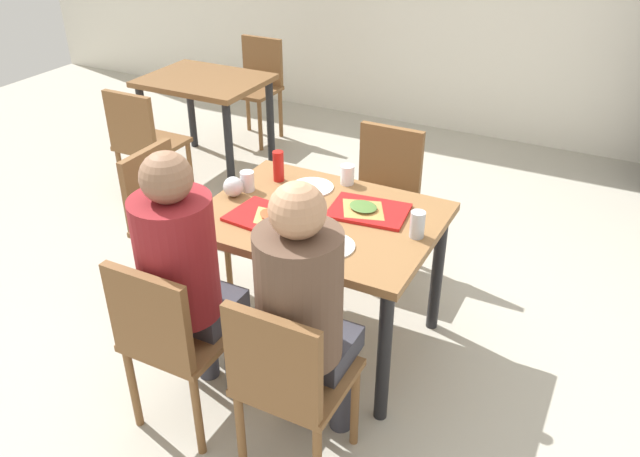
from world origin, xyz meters
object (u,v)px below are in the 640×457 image
Objects in this scene: tray_red_near at (268,218)px; plastic_cup_a at (347,175)px; main_table at (320,233)px; condiment_bottle at (278,166)px; person_in_brown_jacket at (304,305)px; chair_left_end at (167,214)px; plastic_cup_b at (287,243)px; chair_near_right at (287,379)px; background_chair_far at (257,81)px; pizza_slice_a at (271,216)px; person_in_red at (184,267)px; chair_far_side at (383,190)px; paper_plate_near_edge at (330,246)px; background_table at (206,94)px; soda_can at (417,224)px; foil_bundle at (233,187)px; plastic_cup_c at (247,181)px; background_chair_near at (143,140)px; tray_red_far at (369,211)px; paper_plate_center at (312,187)px; chair_near_left at (170,335)px; pizza_slice_b at (363,208)px.

plastic_cup_a reaches higher than tray_red_near.
condiment_bottle reaches higher than main_table.
person_in_brown_jacket is 1.10m from condiment_bottle.
chair_left_end is 1.06m from plastic_cup_b.
chair_near_right is 3.64m from background_chair_far.
condiment_bottle is (-0.18, 0.38, 0.06)m from pizza_slice_a.
person_in_red is at bearing -45.18° from chair_left_end.
chair_far_side reaches higher than paper_plate_near_edge.
chair_far_side is 1.88m from background_table.
background_table is at bearing 146.46° from soda_can.
condiment_bottle reaches higher than foil_bundle.
plastic_cup_c is 0.12× the size of background_chair_near.
chair_left_end is at bearing 168.80° from tray_red_near.
tray_red_far is 0.42× the size of background_chair_far.
paper_plate_center is 1.68m from background_chair_near.
person_in_brown_jacket reaches higher than chair_left_end.
chair_near_left is at bearing -124.08° from plastic_cup_b.
background_chair_near is at bearing 159.35° from condiment_bottle.
chair_near_left is at bearing -108.89° from main_table.
plastic_cup_a reaches higher than pizza_slice_b.
pizza_slice_b is (0.36, 0.26, 0.02)m from tray_red_near.
chair_far_side and background_chair_far have the same top height.
background_chair_far reaches higher than pizza_slice_b.
pizza_slice_a is at bearing 167.14° from paper_plate_near_edge.
plastic_cup_a is at bearing 35.45° from plastic_cup_c.
tray_red_near is at bearing -94.16° from paper_plate_center.
foil_bundle reaches higher than pizza_slice_b.
plastic_cup_b is at bearing -139.36° from soda_can.
background_chair_far is at bearing 132.77° from tray_red_far.
chair_near_left reaches higher than paper_plate_center.
chair_left_end is 0.68× the size of person_in_brown_jacket.
plastic_cup_a is 0.58m from foil_bundle.
paper_plate_center is at bearing -38.49° from background_table.
background_chair_near is (-2.02, 1.42, -0.25)m from person_in_brown_jacket.
soda_can is at bearing -2.65° from plastic_cup_c.
chair_near_right is at bearing -103.14° from soda_can.
chair_far_side is at bearing 103.74° from pizza_slice_b.
plastic_cup_a is 0.51m from plastic_cup_c.
person_in_red is (-0.55, 0.14, 0.25)m from chair_near_right.
paper_plate_center is at bearing 31.40° from plastic_cup_c.
chair_far_side is at bearing 91.36° from plastic_cup_b.
paper_plate_center is (-0.44, 0.89, -0.01)m from person_in_brown_jacket.
person_in_brown_jacket is at bearing -54.98° from background_chair_far.
chair_left_end is 1.01m from plastic_cup_a.
paper_plate_center is 0.19m from plastic_cup_a.
chair_near_left is 2.14m from background_chair_near.
background_chair_far reaches higher than paper_plate_center.
person_in_red reaches higher than background_chair_near.
chair_near_right is 3.90× the size of paper_plate_near_edge.
tray_red_far is (0.38, 0.27, 0.00)m from tray_red_near.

